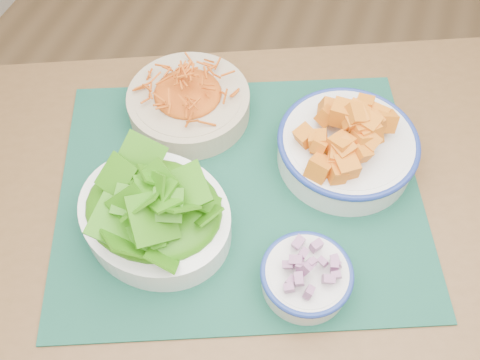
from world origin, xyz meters
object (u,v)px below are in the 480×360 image
(lettuce_bowl, at_px, (154,209))
(onion_bowl, at_px, (307,275))
(squash_bowl, at_px, (349,141))
(table, at_px, (284,260))
(carrot_bowl, at_px, (189,99))
(placemat, at_px, (240,191))

(lettuce_bowl, distance_m, onion_bowl, 0.25)
(squash_bowl, relative_size, lettuce_bowl, 0.91)
(table, relative_size, squash_bowl, 5.59)
(squash_bowl, bearing_deg, onion_bowl, -91.12)
(carrot_bowl, distance_m, squash_bowl, 0.29)
(placemat, height_order, lettuce_bowl, lettuce_bowl)
(onion_bowl, bearing_deg, placemat, 138.72)
(squash_bowl, relative_size, onion_bowl, 1.95)
(carrot_bowl, relative_size, squash_bowl, 1.04)
(table, height_order, lettuce_bowl, lettuce_bowl)
(lettuce_bowl, bearing_deg, carrot_bowl, 116.51)
(carrot_bowl, height_order, squash_bowl, squash_bowl)
(squash_bowl, height_order, onion_bowl, squash_bowl)
(placemat, bearing_deg, squash_bowl, 16.18)
(squash_bowl, distance_m, onion_bowl, 0.25)
(table, bearing_deg, carrot_bowl, 118.80)
(placemat, bearing_deg, lettuce_bowl, -155.29)
(carrot_bowl, bearing_deg, onion_bowl, -41.89)
(placemat, xyz_separation_m, squash_bowl, (0.15, 0.12, 0.06))
(table, height_order, placemat, placemat)
(table, relative_size, placemat, 2.52)
(placemat, height_order, squash_bowl, squash_bowl)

